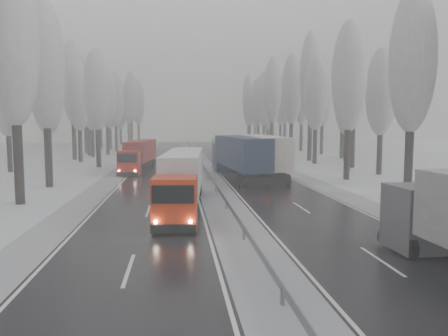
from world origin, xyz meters
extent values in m
plane|color=silver|center=(0.00, 0.00, 0.00)|extent=(260.00, 260.00, 0.00)
cube|color=black|center=(5.25, 30.00, 0.01)|extent=(7.50, 200.00, 0.03)
cube|color=black|center=(-5.25, 30.00, 0.01)|extent=(7.50, 200.00, 0.03)
cube|color=#A1A3A9|center=(0.00, 30.00, 0.02)|extent=(3.00, 200.00, 0.04)
cube|color=#A1A3A9|center=(10.20, 30.00, 0.02)|extent=(2.40, 200.00, 0.04)
cube|color=#A1A3A9|center=(-10.20, 30.00, 0.02)|extent=(2.40, 200.00, 0.04)
cube|color=slate|center=(0.00, 30.00, 0.60)|extent=(0.06, 200.00, 0.32)
cube|color=slate|center=(0.00, -4.00, 0.30)|extent=(0.12, 0.12, 0.60)
cube|color=slate|center=(0.00, 28.00, 0.30)|extent=(0.12, 0.12, 0.60)
cube|color=slate|center=(0.00, 60.00, 0.30)|extent=(0.12, 0.12, 0.60)
cylinder|color=black|center=(15.04, 15.67, 2.80)|extent=(0.68, 0.68, 5.60)
ellipsoid|color=gray|center=(15.04, 15.67, 10.80)|extent=(3.60, 3.60, 11.45)
cylinder|color=black|center=(14.51, 27.03, 2.81)|extent=(0.68, 0.68, 5.62)
ellipsoid|color=gray|center=(14.51, 27.03, 10.84)|extent=(3.60, 3.60, 11.48)
cylinder|color=black|center=(20.02, 31.03, 2.47)|extent=(0.64, 0.64, 4.94)
ellipsoid|color=gray|center=(20.02, 31.03, 9.53)|extent=(3.60, 3.60, 10.09)
cylinder|color=black|center=(17.90, 35.17, 2.66)|extent=(0.66, 0.66, 5.32)
ellipsoid|color=gray|center=(17.90, 35.17, 10.27)|extent=(3.60, 3.60, 10.88)
cylinder|color=black|center=(20.12, 39.17, 3.16)|extent=(0.72, 0.72, 6.31)
ellipsoid|color=gray|center=(20.12, 39.17, 12.17)|extent=(3.60, 3.60, 12.90)
cylinder|color=black|center=(17.02, 45.60, 2.69)|extent=(0.67, 0.67, 5.38)
ellipsoid|color=gray|center=(17.02, 45.60, 10.37)|extent=(3.60, 3.60, 10.98)
cylinder|color=black|center=(23.31, 49.60, 2.30)|extent=(0.62, 0.62, 4.59)
ellipsoid|color=gray|center=(23.31, 49.60, 8.86)|extent=(3.60, 3.60, 9.39)
cylinder|color=black|center=(17.90, 51.02, 3.47)|extent=(0.76, 0.76, 6.95)
ellipsoid|color=gray|center=(17.90, 51.02, 13.40)|extent=(3.60, 3.60, 14.19)
cylinder|color=black|center=(24.81, 55.02, 3.30)|extent=(0.74, 0.74, 6.59)
ellipsoid|color=gray|center=(24.81, 55.02, 12.71)|extent=(3.60, 3.60, 13.46)
cylinder|color=black|center=(17.56, 61.27, 3.18)|extent=(0.72, 0.72, 6.37)
ellipsoid|color=gray|center=(17.56, 61.27, 12.28)|extent=(3.60, 3.60, 13.01)
cylinder|color=black|center=(24.72, 65.27, 2.99)|extent=(0.70, 0.70, 5.97)
ellipsoid|color=gray|center=(24.72, 65.27, 11.52)|extent=(3.60, 3.60, 12.20)
cylinder|color=black|center=(16.34, 71.95, 3.33)|extent=(0.74, 0.74, 6.65)
ellipsoid|color=gray|center=(16.34, 71.95, 12.83)|extent=(3.60, 3.60, 13.59)
cylinder|color=black|center=(23.71, 75.95, 3.07)|extent=(0.71, 0.71, 6.14)
ellipsoid|color=gray|center=(23.71, 75.95, 11.84)|extent=(3.60, 3.60, 12.54)
cylinder|color=black|center=(16.56, 81.70, 3.03)|extent=(0.71, 0.71, 6.05)
ellipsoid|color=gray|center=(16.56, 81.70, 11.68)|extent=(3.60, 3.60, 12.37)
cylinder|color=black|center=(22.48, 85.70, 3.15)|extent=(0.72, 0.72, 6.30)
ellipsoid|color=gray|center=(22.48, 85.70, 12.15)|extent=(3.60, 3.60, 12.87)
cylinder|color=black|center=(16.63, 89.21, 2.94)|extent=(0.70, 0.70, 5.88)
ellipsoid|color=gray|center=(16.63, 89.21, 11.33)|extent=(3.60, 3.60, 12.00)
cylinder|color=black|center=(19.77, 93.21, 2.43)|extent=(0.64, 0.64, 4.86)
ellipsoid|color=gray|center=(19.77, 93.21, 9.37)|extent=(3.60, 3.60, 9.92)
cylinder|color=black|center=(15.73, 96.32, 2.99)|extent=(0.70, 0.70, 5.98)
ellipsoid|color=gray|center=(15.73, 96.32, 11.53)|extent=(3.60, 3.60, 12.21)
cylinder|color=black|center=(24.94, 100.32, 3.09)|extent=(0.71, 0.71, 6.19)
ellipsoid|color=gray|center=(24.94, 100.32, 11.93)|extent=(3.60, 3.60, 12.64)
cylinder|color=black|center=(17.04, 106.16, 3.43)|extent=(0.75, 0.75, 6.86)
ellipsoid|color=gray|center=(17.04, 106.16, 13.22)|extent=(3.60, 3.60, 14.01)
cylinder|color=black|center=(24.02, 110.16, 2.77)|extent=(0.68, 0.68, 5.55)
ellipsoid|color=gray|center=(24.02, 110.16, 10.70)|extent=(3.60, 3.60, 11.33)
cylinder|color=black|center=(18.73, 116.73, 3.05)|extent=(0.71, 0.71, 6.09)
ellipsoid|color=gray|center=(18.73, 116.73, 11.75)|extent=(3.60, 3.60, 12.45)
cylinder|color=black|center=(21.55, 120.73, 2.74)|extent=(0.67, 0.67, 5.49)
ellipsoid|color=gray|center=(21.55, 120.73, 10.58)|extent=(3.60, 3.60, 11.21)
cylinder|color=black|center=(-14.71, 15.70, 3.07)|extent=(0.71, 0.71, 6.14)
ellipsoid|color=gray|center=(-14.71, 15.70, 11.85)|extent=(3.60, 3.60, 12.55)
cylinder|color=black|center=(-15.13, 24.57, 2.92)|extent=(0.69, 0.69, 5.83)
ellipsoid|color=gray|center=(-15.13, 24.57, 11.25)|extent=(3.60, 3.60, 11.92)
cylinder|color=black|center=(-17.75, 34.20, 2.52)|extent=(0.65, 0.65, 5.03)
ellipsoid|color=gray|center=(-17.75, 34.20, 9.70)|extent=(3.60, 3.60, 10.28)
cylinder|color=black|center=(-23.52, 38.20, 2.36)|extent=(0.63, 0.63, 4.73)
ellipsoid|color=gray|center=(-23.52, 38.20, 9.12)|extent=(3.60, 3.60, 9.66)
cylinder|color=black|center=(-13.94, 43.73, 2.72)|extent=(0.67, 0.67, 5.44)
ellipsoid|color=gray|center=(-13.94, 43.73, 10.49)|extent=(3.60, 3.60, 11.11)
cylinder|color=black|center=(-21.85, 47.73, 2.86)|extent=(0.69, 0.69, 5.72)
ellipsoid|color=gray|center=(-21.85, 47.73, 11.04)|extent=(3.60, 3.60, 11.69)
cylinder|color=black|center=(-18.26, 52.71, 2.61)|extent=(0.66, 0.66, 5.23)
ellipsoid|color=gray|center=(-18.26, 52.71, 10.08)|extent=(3.60, 3.60, 10.68)
cylinder|color=black|center=(-20.05, 56.71, 3.30)|extent=(0.74, 0.74, 6.60)
ellipsoid|color=gray|center=(-20.05, 56.71, 12.74)|extent=(3.60, 3.60, 13.49)
cylinder|color=black|center=(-18.16, 62.35, 2.58)|extent=(0.65, 0.65, 5.16)
ellipsoid|color=gray|center=(-18.16, 62.35, 9.95)|extent=(3.60, 3.60, 10.54)
cylinder|color=black|center=(-19.54, 66.35, 2.90)|extent=(0.69, 0.69, 5.79)
ellipsoid|color=gray|center=(-19.54, 66.35, 11.18)|extent=(3.60, 3.60, 11.84)
cylinder|color=black|center=(-16.58, 69.11, 2.82)|extent=(0.68, 0.68, 5.64)
ellipsoid|color=gray|center=(-16.58, 69.11, 10.89)|extent=(3.60, 3.60, 11.53)
cylinder|color=black|center=(-21.42, 73.11, 3.28)|extent=(0.73, 0.73, 6.56)
ellipsoid|color=gray|center=(-21.42, 73.11, 12.65)|extent=(3.60, 3.60, 13.40)
cylinder|color=black|center=(-16.33, 79.19, 2.90)|extent=(0.69, 0.69, 5.79)
ellipsoid|color=gray|center=(-16.33, 79.19, 11.17)|extent=(3.60, 3.60, 11.84)
cylinder|color=black|center=(-21.09, 83.19, 3.32)|extent=(0.74, 0.74, 6.65)
ellipsoid|color=gray|center=(-21.09, 83.19, 12.82)|extent=(3.60, 3.60, 13.58)
cylinder|color=black|center=(-18.93, 88.54, 2.56)|extent=(0.65, 0.65, 5.12)
ellipsoid|color=gray|center=(-18.93, 88.54, 9.88)|extent=(3.60, 3.60, 10.46)
cylinder|color=black|center=(-21.82, 92.54, 2.92)|extent=(0.69, 0.69, 5.84)
ellipsoid|color=gray|center=(-21.82, 92.54, 11.26)|extent=(3.60, 3.60, 11.92)
cylinder|color=black|center=(-15.07, 99.33, 3.34)|extent=(0.74, 0.74, 6.67)
ellipsoid|color=gray|center=(-15.07, 99.33, 12.87)|extent=(3.60, 3.60, 13.63)
cylinder|color=black|center=(-24.20, 103.33, 3.15)|extent=(0.72, 0.72, 6.31)
ellipsoid|color=gray|center=(-24.20, 103.33, 12.16)|extent=(3.60, 3.60, 12.88)
cylinder|color=black|center=(-14.05, 108.72, 3.14)|extent=(0.72, 0.72, 6.29)
ellipsoid|color=gray|center=(-14.05, 108.72, 12.12)|extent=(3.60, 3.60, 12.84)
cylinder|color=black|center=(-19.66, 112.72, 2.43)|extent=(0.64, 0.64, 4.86)
ellipsoid|color=gray|center=(-19.66, 112.72, 9.36)|extent=(3.60, 3.60, 9.92)
cylinder|color=black|center=(-17.56, 115.31, 3.31)|extent=(0.74, 0.74, 6.63)
ellipsoid|color=gray|center=(-17.56, 115.31, 12.78)|extent=(3.60, 3.60, 13.54)
cylinder|color=black|center=(-20.33, 119.31, 2.89)|extent=(0.69, 0.69, 5.79)
ellipsoid|color=gray|center=(-20.33, 119.31, 11.16)|extent=(3.60, 3.60, 11.82)
cube|color=#48494D|center=(7.54, 0.93, 1.59)|extent=(2.51, 2.60, 2.90)
cube|color=black|center=(7.49, 2.14, 2.27)|extent=(2.23, 0.18, 0.97)
cube|color=black|center=(7.49, 2.24, 0.43)|extent=(2.42, 0.23, 0.48)
cylinder|color=black|center=(6.55, 0.12, 0.50)|extent=(0.37, 1.02, 1.01)
sphere|color=white|center=(6.57, 2.23, 0.82)|extent=(0.21, 0.21, 0.21)
sphere|color=white|center=(8.40, 2.30, 0.82)|extent=(0.21, 0.21, 0.21)
cube|color=#1B2445|center=(2.49, 35.79, 1.82)|extent=(2.99, 3.09, 3.31)
cube|color=black|center=(2.37, 37.17, 2.59)|extent=(2.54, 0.33, 1.10)
cube|color=black|center=(2.36, 37.28, 0.50)|extent=(2.76, 0.40, 0.55)
cube|color=#121933|center=(3.24, 27.22, 2.98)|extent=(4.04, 14.52, 3.09)
cube|color=black|center=(3.86, 20.03, 0.61)|extent=(2.54, 0.35, 0.50)
cube|color=black|center=(3.58, 23.27, 0.83)|extent=(2.94, 6.25, 0.50)
cube|color=black|center=(3.81, 20.63, 0.39)|extent=(2.53, 0.29, 0.66)
cylinder|color=black|center=(1.42, 34.81, 0.57)|extent=(0.48, 1.18, 1.15)
cylinder|color=black|center=(3.72, 35.01, 0.57)|extent=(0.48, 1.18, 1.15)
cylinder|color=black|center=(2.47, 22.73, 0.57)|extent=(0.48, 1.18, 1.15)
cylinder|color=black|center=(4.77, 22.93, 0.57)|extent=(0.48, 1.18, 1.15)
cylinder|color=black|center=(2.59, 21.30, 0.57)|extent=(0.48, 1.18, 1.15)
cylinder|color=black|center=(4.90, 21.50, 0.57)|extent=(0.48, 1.18, 1.15)
sphere|color=#FF0C05|center=(2.83, 19.86, 1.49)|extent=(0.22, 0.22, 0.22)
sphere|color=#FF0C05|center=(4.91, 20.04, 1.49)|extent=(0.22, 0.22, 0.22)
sphere|color=white|center=(1.32, 37.22, 0.94)|extent=(0.24, 0.24, 0.24)
sphere|color=white|center=(3.41, 37.40, 0.94)|extent=(0.24, 0.24, 0.24)
cube|color=#A19D8E|center=(5.35, 36.95, 1.85)|extent=(2.88, 2.99, 3.36)
cube|color=black|center=(5.31, 38.34, 2.63)|extent=(2.58, 0.19, 1.12)
cube|color=black|center=(5.31, 38.46, 0.50)|extent=(2.80, 0.25, 0.56)
cube|color=beige|center=(5.60, 28.22, 3.02)|extent=(3.27, 14.62, 3.13)
cube|color=black|center=(5.82, 20.90, 0.62)|extent=(2.58, 0.21, 0.50)
cube|color=black|center=(5.72, 24.20, 0.84)|extent=(2.64, 6.22, 0.50)
cube|color=black|center=(5.80, 21.51, 0.39)|extent=(2.57, 0.14, 0.67)
cylinder|color=black|center=(4.20, 36.02, 0.58)|extent=(0.43, 1.17, 1.16)
cylinder|color=black|center=(6.55, 36.09, 0.58)|extent=(0.43, 1.17, 1.16)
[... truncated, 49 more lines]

